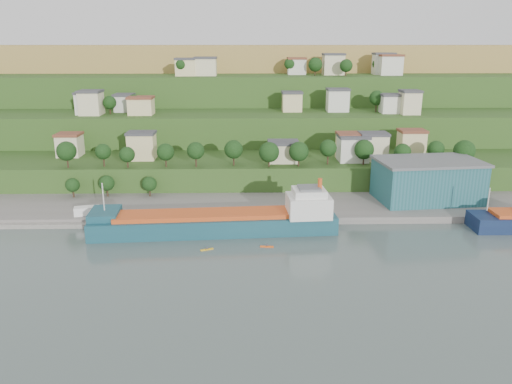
{
  "coord_description": "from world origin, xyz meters",
  "views": [
    {
      "loc": [
        -5.62,
        -116.26,
        48.78
      ],
      "look_at": [
        -2.96,
        15.0,
        9.66
      ],
      "focal_mm": 35.0,
      "sensor_mm": 36.0,
      "label": 1
    }
  ],
  "objects_px": {
    "warehouse": "(427,180)",
    "caravan": "(87,212)",
    "cargo_ship_near": "(222,223)",
    "kayak_orange": "(267,246)"
  },
  "relations": [
    {
      "from": "cargo_ship_near",
      "to": "caravan",
      "type": "relative_size",
      "value": 9.59
    },
    {
      "from": "cargo_ship_near",
      "to": "warehouse",
      "type": "distance_m",
      "value": 66.28
    },
    {
      "from": "caravan",
      "to": "kayak_orange",
      "type": "height_order",
      "value": "caravan"
    },
    {
      "from": "warehouse",
      "to": "kayak_orange",
      "type": "distance_m",
      "value": 60.57
    },
    {
      "from": "kayak_orange",
      "to": "cargo_ship_near",
      "type": "bearing_deg",
      "value": 144.31
    },
    {
      "from": "cargo_ship_near",
      "to": "kayak_orange",
      "type": "xyz_separation_m",
      "value": [
        11.54,
        -10.25,
        -2.43
      ]
    },
    {
      "from": "caravan",
      "to": "cargo_ship_near",
      "type": "bearing_deg",
      "value": -27.17
    },
    {
      "from": "warehouse",
      "to": "caravan",
      "type": "distance_m",
      "value": 102.2
    },
    {
      "from": "cargo_ship_near",
      "to": "warehouse",
      "type": "height_order",
      "value": "cargo_ship_near"
    },
    {
      "from": "warehouse",
      "to": "kayak_orange",
      "type": "height_order",
      "value": "warehouse"
    }
  ]
}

